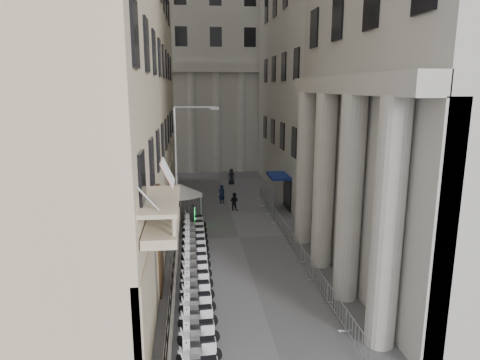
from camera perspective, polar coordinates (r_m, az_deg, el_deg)
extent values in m
cube|color=beige|center=(57.24, -3.55, 16.98)|extent=(22.00, 10.00, 30.00)
cylinder|color=silver|center=(32.61, -9.26, -4.45)|extent=(0.06, 0.06, 1.98)
cylinder|color=silver|center=(32.58, -4.83, -4.35)|extent=(0.06, 0.06, 1.98)
cylinder|color=silver|center=(35.02, -9.09, -3.27)|extent=(0.06, 0.06, 1.98)
cylinder|color=silver|center=(35.00, -4.97, -3.17)|extent=(0.06, 0.06, 1.98)
cube|color=silver|center=(33.51, -7.08, -2.10)|extent=(2.69, 2.69, 0.11)
cone|color=silver|center=(33.40, -7.10, -1.35)|extent=(3.59, 3.59, 0.90)
cylinder|color=#979A9F|center=(28.26, -8.48, 0.37)|extent=(0.16, 0.16, 9.04)
cylinder|color=#979A9F|center=(27.45, -5.97, 9.61)|extent=(2.69, 0.58, 0.12)
cube|color=#979A9F|center=(27.29, -3.35, 9.52)|extent=(0.60, 0.34, 0.17)
cube|color=black|center=(32.19, -6.28, -4.88)|extent=(0.25, 0.79, 1.66)
cube|color=#19E54C|center=(32.14, -6.06, -4.56)|extent=(0.05, 0.60, 0.92)
imported|color=#0D1936|center=(38.56, -2.48, -1.89)|extent=(0.73, 0.61, 1.70)
imported|color=black|center=(36.41, -0.79, -2.87)|extent=(0.93, 0.86, 1.54)
imported|color=black|center=(46.13, -1.15, 0.49)|extent=(0.89, 0.63, 1.71)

